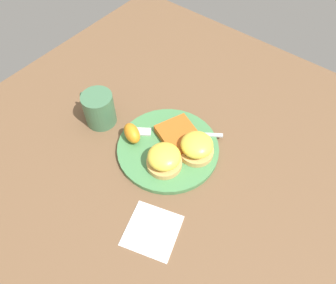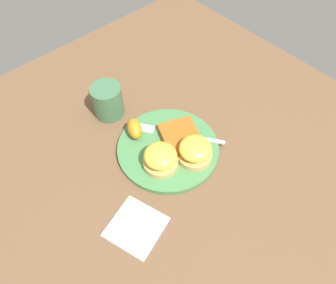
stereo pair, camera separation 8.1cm
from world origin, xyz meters
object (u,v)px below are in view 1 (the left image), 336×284
Objects in this scene: orange_wedge at (132,133)px; fork at (171,133)px; sandwich_benedict_left at (164,159)px; cup at (99,109)px; hashbrown_patty at (179,136)px; sandwich_benedict_right at (197,147)px.

orange_wedge is 0.30× the size of fork.
orange_wedge is (0.11, -0.01, -0.00)m from sandwich_benedict_left.
cup is (0.23, -0.01, 0.01)m from sandwich_benedict_left.
hashbrown_patty reaches higher than fork.
orange_wedge is 0.10m from fork.
sandwich_benedict_right reaches higher than orange_wedge.
cup is at bearing 21.37° from fork.
sandwich_benedict_left and sandwich_benedict_right have the same top height.
orange_wedge is (0.09, 0.07, 0.01)m from hashbrown_patty.
sandwich_benedict_left is 0.23m from cup.
sandwich_benedict_left is 0.42× the size of fork.
hashbrown_patty is 0.98× the size of cup.
orange_wedge reaches higher than fork.
sandwich_benedict_right is 0.09m from fork.
hashbrown_patty is 0.54× the size of fork.
cup is at bearing 19.10° from hashbrown_patty.
cup reaches higher than fork.
sandwich_benedict_left is 1.00× the size of sandwich_benedict_right.
cup reaches higher than orange_wedge.
fork is (0.09, -0.01, -0.02)m from sandwich_benedict_right.
sandwich_benedict_right is at bearing 169.38° from hashbrown_patty.
sandwich_benedict_right reaches higher than fork.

